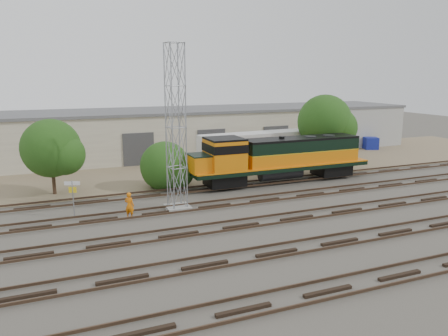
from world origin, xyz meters
name	(u,v)px	position (x,y,z in m)	size (l,w,h in m)	color
ground	(274,206)	(0.00, 0.00, 0.00)	(140.00, 140.00, 0.00)	#47423A
dirt_strip	(204,166)	(0.00, 15.00, 0.01)	(80.00, 16.00, 0.02)	#726047
tracks	(297,218)	(0.00, -3.00, 0.08)	(80.00, 20.40, 0.28)	black
warehouse	(181,132)	(0.04, 22.98, 2.65)	(58.40, 10.40, 5.30)	beige
locomotive	(278,157)	(3.61, 6.00, 2.27)	(16.39, 2.88, 3.94)	black
signal_tower	(176,131)	(-6.53, 2.16, 5.48)	(1.66, 1.66, 11.26)	gray
sign_post	(73,192)	(-13.38, 3.00, 1.72)	(0.96, 0.38, 2.46)	gray
worker	(129,205)	(-10.04, 1.29, 0.88)	(0.64, 0.42, 1.76)	orange
semi_trailer	(257,146)	(4.77, 12.44, 2.25)	(11.75, 3.17, 3.57)	silver
dumpster_blue	(371,143)	(23.09, 16.95, 0.75)	(1.60, 1.50, 1.50)	navy
dumpster_red	(321,146)	(16.13, 17.67, 0.70)	(1.50, 1.40, 1.40)	maroon
tree_west	(54,150)	(-14.19, 9.35, 3.54)	(4.75, 4.53, 5.92)	#382619
tree_mid	(168,168)	(-5.59, 8.07, 1.71)	(4.32, 4.11, 4.11)	#382619
tree_east	(328,123)	(11.54, 10.11, 4.46)	(5.68, 5.41, 7.30)	#382619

